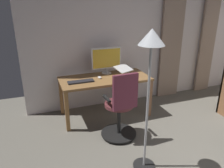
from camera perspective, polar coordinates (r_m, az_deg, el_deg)
name	(u,v)px	position (r m, az deg, el deg)	size (l,w,h in m)	color
back_room_partition	(150,36)	(4.75, 9.61, 11.85)	(5.06, 0.10, 2.64)	silver
curtain_left_panel	(208,40)	(5.51, 23.09, 10.25)	(0.38, 0.06, 2.36)	gray
curtain_right_panel	(171,43)	(4.92, 14.83, 10.12)	(0.49, 0.06, 2.36)	gray
desk	(105,82)	(4.00, -1.81, 0.45)	(1.58, 0.72, 0.73)	olive
office_chair	(121,109)	(3.36, 2.28, -6.28)	(0.56, 0.56, 1.08)	black
computer_monitor	(106,59)	(4.15, -1.42, 6.36)	(0.57, 0.18, 0.48)	white
computer_keyboard	(81,82)	(3.79, -7.92, 0.62)	(0.44, 0.14, 0.02)	#232328
laptop	(126,73)	(4.04, 3.64, 2.70)	(0.41, 0.44, 0.18)	white
computer_mouse	(100,77)	(3.94, -3.17, 1.68)	(0.06, 0.10, 0.04)	white
floor_lamp	(150,60)	(2.46, 9.73, 6.11)	(0.29, 0.29, 1.75)	black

